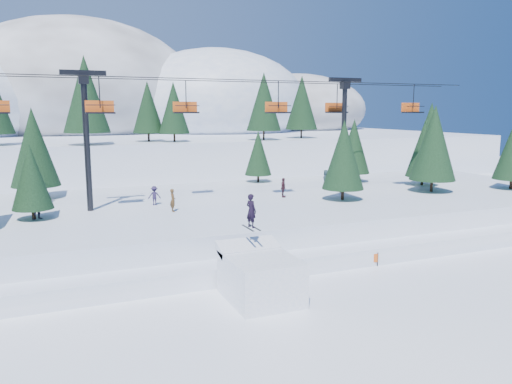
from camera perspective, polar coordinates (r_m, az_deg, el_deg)
name	(u,v)px	position (r m, az deg, el deg)	size (l,w,h in m)	color
ground	(312,312)	(25.64, 6.46, -13.52)	(160.00, 160.00, 0.00)	white
mid_shelf	(206,217)	(41.23, -5.73, -2.88)	(70.00, 22.00, 2.50)	white
berm	(252,258)	(32.26, -0.48, -7.58)	(70.00, 6.00, 1.10)	white
mountain_ridge	(86,112)	(94.17, -18.84, 8.64)	(119.00, 60.56, 26.46)	white
jump_kicker	(260,275)	(26.76, 0.45, -9.50)	(3.45, 4.71, 5.44)	white
chairlift	(229,118)	(41.02, -3.08, 8.45)	(46.00, 3.21, 10.28)	black
conifer_stand	(193,149)	(40.64, -7.23, 4.94)	(61.27, 16.79, 9.18)	black
distant_skiers	(175,195)	(39.75, -9.25, -0.34)	(30.81, 5.63, 1.87)	#2B243E
banner_near	(357,259)	(32.77, 11.45, -7.52)	(2.78, 0.74, 0.90)	black
banner_far	(399,248)	(36.02, 15.99, -6.16)	(2.84, 0.38, 0.90)	black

